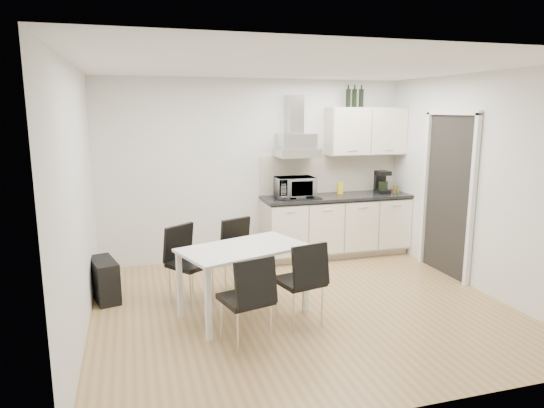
% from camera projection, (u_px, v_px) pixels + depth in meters
% --- Properties ---
extents(ground, '(4.50, 4.50, 0.00)m').
position_uv_depth(ground, '(301.00, 307.00, 5.42)').
color(ground, tan).
rests_on(ground, ground).
extents(wall_back, '(4.50, 0.10, 2.60)m').
position_uv_depth(wall_back, '(256.00, 170.00, 7.05)').
color(wall_back, white).
rests_on(wall_back, ground).
extents(wall_front, '(4.50, 0.10, 2.60)m').
position_uv_depth(wall_front, '(403.00, 240.00, 3.29)').
color(wall_front, white).
rests_on(wall_front, ground).
extents(wall_left, '(0.10, 4.00, 2.60)m').
position_uv_depth(wall_left, '(77.00, 203.00, 4.55)').
color(wall_left, white).
rests_on(wall_left, ground).
extents(wall_right, '(0.10, 4.00, 2.60)m').
position_uv_depth(wall_right, '(480.00, 183.00, 5.79)').
color(wall_right, white).
rests_on(wall_right, ground).
extents(ceiling, '(4.50, 4.50, 0.00)m').
position_uv_depth(ceiling, '(304.00, 66.00, 4.92)').
color(ceiling, white).
rests_on(ceiling, wall_back).
extents(doorway, '(0.08, 1.04, 2.10)m').
position_uv_depth(doorway, '(447.00, 196.00, 6.34)').
color(doorway, white).
rests_on(doorway, ground).
extents(kitchenette, '(2.22, 0.64, 2.52)m').
position_uv_depth(kitchenette, '(337.00, 201.00, 7.22)').
color(kitchenette, beige).
rests_on(kitchenette, ground).
extents(dining_table, '(1.46, 1.12, 0.75)m').
position_uv_depth(dining_table, '(243.00, 255.00, 5.10)').
color(dining_table, white).
rests_on(dining_table, ground).
extents(chair_far_left, '(0.65, 0.66, 0.88)m').
position_uv_depth(chair_far_left, '(191.00, 265.00, 5.47)').
color(chair_far_left, black).
rests_on(chair_far_left, ground).
extents(chair_far_right, '(0.60, 0.63, 0.88)m').
position_uv_depth(chair_far_right, '(245.00, 257.00, 5.78)').
color(chair_far_right, black).
rests_on(chair_far_right, ground).
extents(chair_near_left, '(0.55, 0.59, 0.88)m').
position_uv_depth(chair_near_left, '(246.00, 300.00, 4.47)').
color(chair_near_left, black).
rests_on(chair_near_left, ground).
extents(chair_near_right, '(0.54, 0.59, 0.88)m').
position_uv_depth(chair_near_right, '(299.00, 282.00, 4.93)').
color(chair_near_right, black).
rests_on(chair_near_right, ground).
extents(guitar_amp, '(0.38, 0.61, 0.47)m').
position_uv_depth(guitar_amp, '(105.00, 280.00, 5.59)').
color(guitar_amp, black).
rests_on(guitar_amp, ground).
extents(floor_speaker, '(0.20, 0.19, 0.30)m').
position_uv_depth(floor_speaker, '(240.00, 249.00, 7.11)').
color(floor_speaker, black).
rests_on(floor_speaker, ground).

